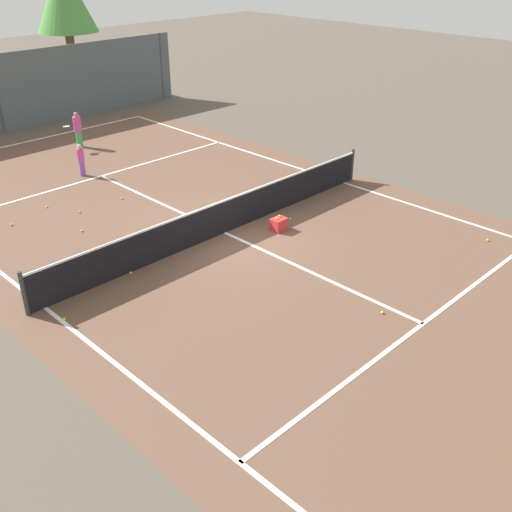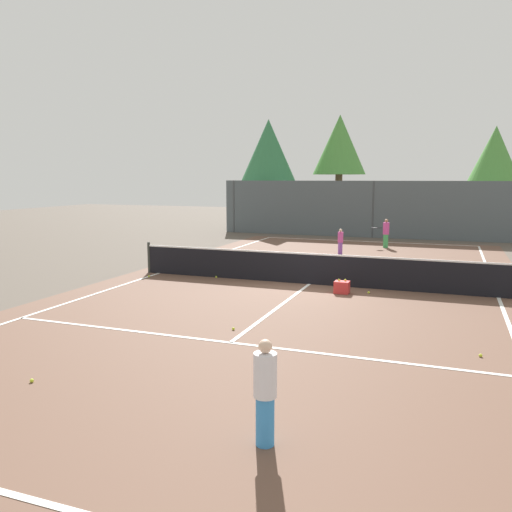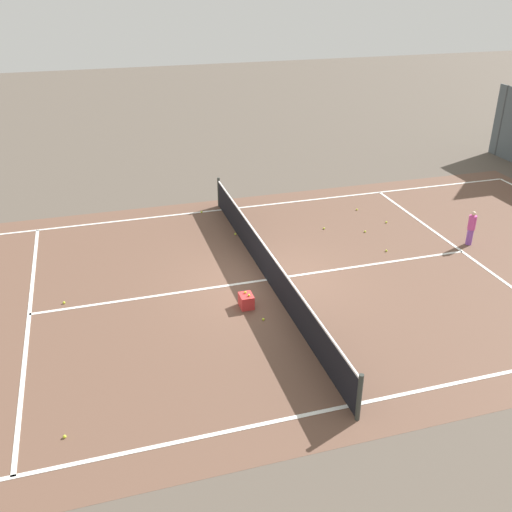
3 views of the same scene
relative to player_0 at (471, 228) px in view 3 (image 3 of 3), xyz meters
The scene contains 15 objects.
ground_plane 6.95m from the player_0, 86.63° to the right, with size 80.00×80.00×0.00m, color brown.
court_surface 6.95m from the player_0, 86.63° to the right, with size 13.00×25.00×0.01m.
tennis_net 6.92m from the player_0, 86.63° to the right, with size 11.90×0.10×1.10m.
player_0 is the anchor object (origin of this frame).
ball_crate 8.04m from the player_0, 78.28° to the right, with size 0.43×0.34×0.43m.
tennis_ball_0 3.34m from the player_0, 122.67° to the right, with size 0.07×0.07×0.07m, color #CCE533.
tennis_ball_1 13.49m from the player_0, 67.37° to the right, with size 0.07×0.07×0.07m, color #CCE533.
tennis_ball_2 2.85m from the player_0, 95.52° to the right, with size 0.07×0.07×0.07m, color #CCE533.
tennis_ball_3 12.46m from the player_0, 89.49° to the right, with size 0.07×0.07×0.07m, color #CCE533.
tennis_ball_4 9.19m from the player_0, 123.27° to the right, with size 0.07×0.07×0.07m, color #CCE533.
tennis_ball_5 4.70m from the player_0, 121.21° to the right, with size 0.07×0.07×0.07m, color #CCE533.
tennis_ball_6 7.56m from the player_0, 112.01° to the right, with size 0.07×0.07×0.07m, color #CCE533.
tennis_ball_7 8.01m from the player_0, 72.66° to the right, with size 0.07×0.07×0.07m, color #CCE533.
tennis_ball_8 4.29m from the player_0, 149.08° to the right, with size 0.07×0.07×0.07m, color #CCE533.
tennis_ball_9 2.91m from the player_0, 143.30° to the right, with size 0.07×0.07×0.07m, color #CCE533.
Camera 3 is at (13.70, -4.40, 8.01)m, focal length 40.58 mm.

